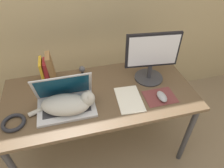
# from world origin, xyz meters

# --- Properties ---
(desk) EXTENTS (1.43, 0.69, 0.71)m
(desk) POSITION_xyz_m (0.00, 0.34, 0.64)
(desk) COLOR brown
(desk) RESTS_ON ground_plane
(laptop) EXTENTS (0.39, 0.26, 0.26)m
(laptop) POSITION_xyz_m (-0.25, 0.27, 0.76)
(laptop) COLOR #B7B7BC
(laptop) RESTS_ON desk
(cat) EXTENTS (0.45, 0.25, 0.14)m
(cat) POSITION_xyz_m (-0.24, 0.23, 0.77)
(cat) COLOR #B2ADA3
(cat) RESTS_ON desk
(external_monitor) EXTENTS (0.41, 0.23, 0.40)m
(external_monitor) POSITION_xyz_m (0.43, 0.42, 0.92)
(external_monitor) COLOR #333338
(external_monitor) RESTS_ON desk
(mousepad) EXTENTS (0.23, 0.18, 0.00)m
(mousepad) POSITION_xyz_m (0.42, 0.19, 0.72)
(mousepad) COLOR brown
(mousepad) RESTS_ON desk
(computer_mouse) EXTENTS (0.06, 0.11, 0.04)m
(computer_mouse) POSITION_xyz_m (0.43, 0.18, 0.73)
(computer_mouse) COLOR #99999E
(computer_mouse) RESTS_ON mousepad
(book_row) EXTENTS (0.10, 0.15, 0.23)m
(book_row) POSITION_xyz_m (-0.36, 0.60, 0.82)
(book_row) COLOR gold
(book_row) RESTS_ON desk
(cable_coil) EXTENTS (0.15, 0.15, 0.03)m
(cable_coil) POSITION_xyz_m (-0.59, 0.20, 0.73)
(cable_coil) COLOR #232328
(cable_coil) RESTS_ON desk
(notepad) EXTENTS (0.19, 0.28, 0.01)m
(notepad) POSITION_xyz_m (0.19, 0.22, 0.72)
(notepad) COLOR silver
(notepad) RESTS_ON desk
(webcam) EXTENTS (0.05, 0.05, 0.08)m
(webcam) POSITION_xyz_m (-0.09, 0.61, 0.76)
(webcam) COLOR #232328
(webcam) RESTS_ON desk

